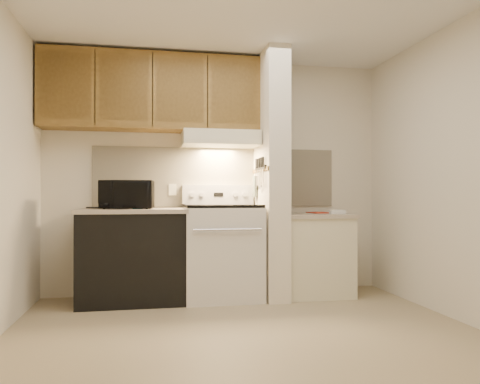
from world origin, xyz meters
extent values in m
plane|color=tan|center=(0.00, 0.00, 0.00)|extent=(3.60, 3.60, 0.00)
plane|color=white|center=(0.00, 0.00, 2.50)|extent=(3.60, 3.60, 0.00)
cube|color=beige|center=(0.00, 1.50, 1.25)|extent=(3.60, 2.50, 0.02)
cube|color=beige|center=(1.80, 0.00, 1.25)|extent=(0.02, 3.00, 2.50)
cube|color=#F4E7C4|center=(0.00, 1.49, 1.24)|extent=(2.60, 0.02, 0.63)
cube|color=silver|center=(0.00, 1.16, 0.46)|extent=(0.76, 0.65, 0.92)
cube|color=black|center=(0.00, 0.84, 0.50)|extent=(0.50, 0.01, 0.30)
cylinder|color=silver|center=(0.00, 0.80, 0.72)|extent=(0.65, 0.02, 0.02)
cube|color=black|center=(0.00, 1.16, 0.94)|extent=(0.74, 0.64, 0.03)
cube|color=silver|center=(0.00, 1.44, 1.05)|extent=(0.76, 0.08, 0.20)
cube|color=black|center=(0.00, 1.40, 1.05)|extent=(0.10, 0.01, 0.04)
cylinder|color=silver|center=(-0.28, 1.40, 1.05)|extent=(0.05, 0.02, 0.05)
cylinder|color=silver|center=(-0.18, 1.40, 1.05)|extent=(0.05, 0.02, 0.05)
cylinder|color=silver|center=(0.18, 1.40, 1.05)|extent=(0.05, 0.02, 0.05)
cylinder|color=silver|center=(0.28, 1.40, 1.05)|extent=(0.05, 0.02, 0.05)
cube|color=black|center=(-0.88, 1.17, 0.43)|extent=(1.00, 0.63, 0.87)
cube|color=#B4A592|center=(-0.88, 1.17, 0.89)|extent=(1.04, 0.67, 0.04)
cube|color=black|center=(-1.23, 1.36, 0.92)|extent=(0.23, 0.14, 0.01)
cylinder|color=#225A5E|center=(-0.83, 1.06, 0.96)|extent=(0.12, 0.12, 0.11)
cube|color=beige|center=(-0.48, 1.48, 1.10)|extent=(0.08, 0.01, 0.12)
imported|color=black|center=(-0.93, 1.15, 1.05)|extent=(0.52, 0.38, 0.27)
cube|color=#F1E6CE|center=(0.51, 1.15, 1.25)|extent=(0.22, 0.70, 2.50)
cube|color=brown|center=(0.39, 1.15, 1.30)|extent=(0.01, 0.70, 0.04)
cube|color=black|center=(0.39, 1.10, 1.32)|extent=(0.02, 0.42, 0.04)
cube|color=silver|center=(0.38, 0.95, 1.22)|extent=(0.01, 0.03, 0.16)
cylinder|color=black|center=(0.38, 0.95, 1.37)|extent=(0.02, 0.02, 0.10)
cube|color=silver|center=(0.38, 1.03, 1.21)|extent=(0.01, 0.04, 0.18)
cylinder|color=black|center=(0.38, 1.01, 1.37)|extent=(0.02, 0.02, 0.10)
cube|color=silver|center=(0.38, 1.10, 1.20)|extent=(0.01, 0.04, 0.20)
cylinder|color=black|center=(0.38, 1.10, 1.37)|extent=(0.02, 0.02, 0.10)
cube|color=silver|center=(0.38, 1.17, 1.22)|extent=(0.01, 0.04, 0.16)
cylinder|color=black|center=(0.38, 1.19, 1.37)|extent=(0.02, 0.02, 0.10)
cube|color=silver|center=(0.38, 1.26, 1.21)|extent=(0.01, 0.04, 0.18)
cylinder|color=black|center=(0.38, 1.25, 1.37)|extent=(0.02, 0.02, 0.10)
cube|color=slate|center=(0.38, 1.32, 1.13)|extent=(0.03, 0.09, 0.22)
cube|color=beige|center=(0.97, 1.15, 0.40)|extent=(0.70, 0.60, 0.81)
cube|color=#B4A592|center=(0.97, 1.15, 0.83)|extent=(0.74, 0.64, 0.04)
cube|color=#B62C17|center=(1.07, 1.25, 0.85)|extent=(0.22, 0.28, 0.01)
cube|color=white|center=(1.19, 1.05, 0.87)|extent=(0.16, 0.12, 0.04)
cube|color=beige|center=(0.00, 1.28, 1.62)|extent=(0.78, 0.44, 0.15)
cube|color=beige|center=(0.00, 1.07, 1.58)|extent=(0.78, 0.04, 0.06)
cube|color=brown|center=(-0.69, 1.32, 2.08)|extent=(2.18, 0.33, 0.77)
cube|color=brown|center=(-1.51, 1.17, 2.08)|extent=(0.46, 0.01, 0.63)
cube|color=black|center=(-1.23, 1.16, 2.08)|extent=(0.01, 0.01, 0.73)
cube|color=brown|center=(-0.96, 1.17, 2.08)|extent=(0.46, 0.01, 0.63)
cube|color=black|center=(-0.69, 1.16, 2.08)|extent=(0.01, 0.01, 0.73)
cube|color=brown|center=(-0.42, 1.17, 2.08)|extent=(0.46, 0.01, 0.63)
cube|color=black|center=(-0.14, 1.16, 2.08)|extent=(0.01, 0.01, 0.73)
cube|color=brown|center=(0.13, 1.17, 2.08)|extent=(0.46, 0.01, 0.63)
camera|label=1|loc=(-0.70, -3.51, 1.04)|focal=35.00mm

